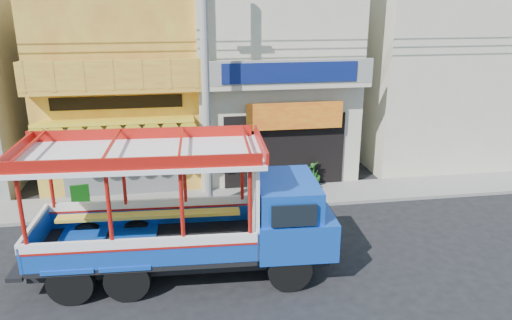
{
  "coord_description": "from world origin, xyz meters",
  "views": [
    {
      "loc": [
        -1.9,
        -12.64,
        7.11
      ],
      "look_at": [
        0.51,
        2.5,
        2.02
      ],
      "focal_mm": 35.0,
      "sensor_mm": 36.0,
      "label": 1
    }
  ],
  "objects_px": {
    "songthaew_truck": "(203,211)",
    "potted_plant_c": "(313,173)",
    "utility_pole": "(210,64)",
    "potted_plant_b": "(306,184)",
    "potted_plant_a": "(259,185)",
    "green_sign": "(81,200)"
  },
  "relations": [
    {
      "from": "green_sign",
      "to": "potted_plant_b",
      "type": "bearing_deg",
      "value": 0.82
    },
    {
      "from": "utility_pole",
      "to": "potted_plant_b",
      "type": "height_order",
      "value": "utility_pole"
    },
    {
      "from": "potted_plant_a",
      "to": "potted_plant_b",
      "type": "relative_size",
      "value": 1.12
    },
    {
      "from": "potted_plant_b",
      "to": "potted_plant_a",
      "type": "bearing_deg",
      "value": 49.96
    },
    {
      "from": "songthaew_truck",
      "to": "green_sign",
      "type": "bearing_deg",
      "value": 131.26
    },
    {
      "from": "utility_pole",
      "to": "potted_plant_a",
      "type": "bearing_deg",
      "value": 16.42
    },
    {
      "from": "utility_pole",
      "to": "green_sign",
      "type": "bearing_deg",
      "value": 175.07
    },
    {
      "from": "green_sign",
      "to": "potted_plant_a",
      "type": "relative_size",
      "value": 0.91
    },
    {
      "from": "potted_plant_c",
      "to": "utility_pole",
      "type": "bearing_deg",
      "value": -42.81
    },
    {
      "from": "songthaew_truck",
      "to": "potted_plant_b",
      "type": "distance_m",
      "value": 6.18
    },
    {
      "from": "songthaew_truck",
      "to": "potted_plant_b",
      "type": "bearing_deg",
      "value": 48.99
    },
    {
      "from": "green_sign",
      "to": "potted_plant_b",
      "type": "xyz_separation_m",
      "value": [
        7.89,
        0.11,
        0.06
      ]
    },
    {
      "from": "potted_plant_a",
      "to": "songthaew_truck",
      "type": "bearing_deg",
      "value": -143.07
    },
    {
      "from": "songthaew_truck",
      "to": "potted_plant_a",
      "type": "xyz_separation_m",
      "value": [
        2.23,
        4.57,
        -1.17
      ]
    },
    {
      "from": "potted_plant_a",
      "to": "potted_plant_c",
      "type": "height_order",
      "value": "potted_plant_a"
    },
    {
      "from": "songthaew_truck",
      "to": "potted_plant_c",
      "type": "height_order",
      "value": "songthaew_truck"
    },
    {
      "from": "songthaew_truck",
      "to": "potted_plant_c",
      "type": "xyz_separation_m",
      "value": [
        4.48,
        5.47,
        -1.18
      ]
    },
    {
      "from": "utility_pole",
      "to": "songthaew_truck",
      "type": "bearing_deg",
      "value": -97.74
    },
    {
      "from": "songthaew_truck",
      "to": "potted_plant_c",
      "type": "relative_size",
      "value": 8.11
    },
    {
      "from": "potted_plant_a",
      "to": "potted_plant_c",
      "type": "xyz_separation_m",
      "value": [
        2.25,
        0.9,
        -0.01
      ]
    },
    {
      "from": "utility_pole",
      "to": "potted_plant_b",
      "type": "xyz_separation_m",
      "value": [
        3.42,
        0.5,
        -4.46
      ]
    },
    {
      "from": "potted_plant_a",
      "to": "potted_plant_b",
      "type": "bearing_deg",
      "value": -26.9
    }
  ]
}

